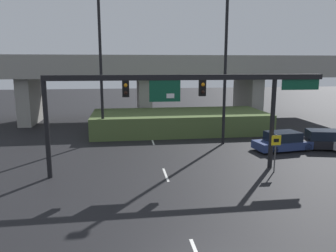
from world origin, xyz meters
TOP-DOWN VIEW (x-y plane):
  - lane_markings at (0.00, 13.58)m, footprint 0.14×45.47m
  - signal_gantry at (1.10, 9.72)m, footprint 16.72×0.44m
  - speed_limit_sign at (6.68, 8.88)m, footprint 0.60×0.11m
  - highway_light_pole_near at (-4.21, 18.96)m, footprint 0.70×0.36m
  - highway_light_pole_far at (5.73, 16.34)m, footprint 0.70×0.36m
  - overpass_bridge at (0.00, 28.99)m, footprint 44.82×8.13m
  - grass_embankment at (2.99, 21.96)m, footprint 16.78×7.05m
  - parked_sedan_near_right at (9.73, 13.67)m, footprint 4.91×2.46m
  - parked_sedan_mid_right at (13.11, 13.62)m, footprint 5.00×2.85m

SIDE VIEW (x-z plane):
  - lane_markings at x=0.00m, z-range 0.00..0.01m
  - parked_sedan_near_right at x=9.73m, z-range -0.06..1.41m
  - parked_sedan_mid_right at x=13.11m, z-range -0.06..1.43m
  - grass_embankment at x=2.99m, z-range 0.00..1.92m
  - speed_limit_sign at x=6.68m, z-range 0.36..2.72m
  - signal_gantry at x=1.10m, z-range 1.87..7.81m
  - overpass_bridge at x=0.00m, z-range 1.46..8.92m
  - highway_light_pole_near at x=-4.21m, z-range 0.37..12.76m
  - highway_light_pole_far at x=5.73m, z-range 0.38..14.55m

